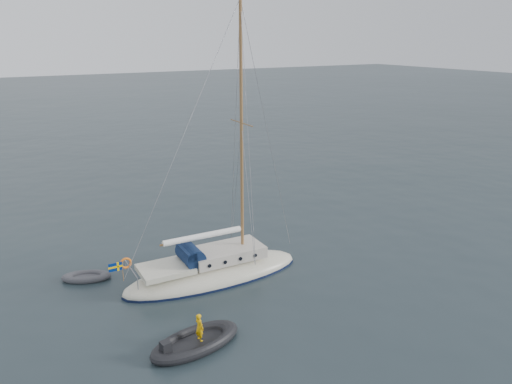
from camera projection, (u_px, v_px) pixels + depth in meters
ground at (252, 260)px, 28.39m from camera, size 300.00×300.00×0.00m
sailboat at (213, 258)px, 26.05m from camera, size 10.23×3.06×14.57m
dinghy at (86, 277)px, 26.11m from camera, size 2.54×1.15×0.36m
rib at (195, 341)px, 20.47m from camera, size 4.09×1.86×1.45m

